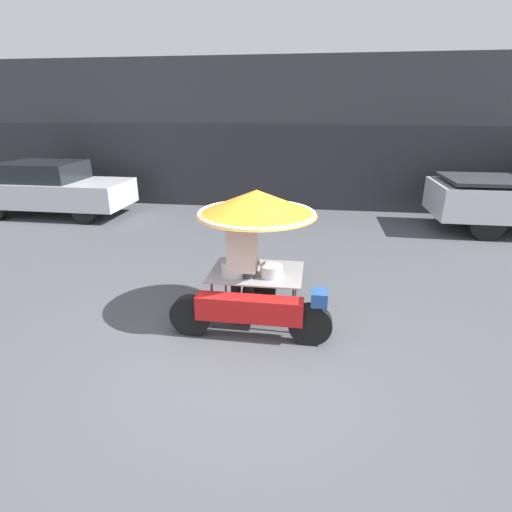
% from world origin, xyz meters
% --- Properties ---
extents(ground_plane, '(36.00, 36.00, 0.00)m').
position_xyz_m(ground_plane, '(0.00, 0.00, 0.00)').
color(ground_plane, '#4C4F54').
extents(shopfront_building, '(28.00, 2.06, 4.19)m').
position_xyz_m(shopfront_building, '(0.00, 8.58, 2.08)').
color(shopfront_building, '#38383D').
rests_on(shopfront_building, ground).
extents(vendor_motorcycle_cart, '(2.12, 1.62, 1.85)m').
position_xyz_m(vendor_motorcycle_cart, '(0.03, 0.81, 1.38)').
color(vendor_motorcycle_cart, black).
rests_on(vendor_motorcycle_cart, ground).
extents(vendor_person, '(0.38, 0.22, 1.60)m').
position_xyz_m(vendor_person, '(-0.14, 0.68, 0.89)').
color(vendor_person, '#2D2D33').
rests_on(vendor_person, ground).
extents(parked_car, '(4.17, 1.71, 1.47)m').
position_xyz_m(parked_car, '(-6.46, 5.80, 0.76)').
color(parked_car, black).
rests_on(parked_car, ground).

